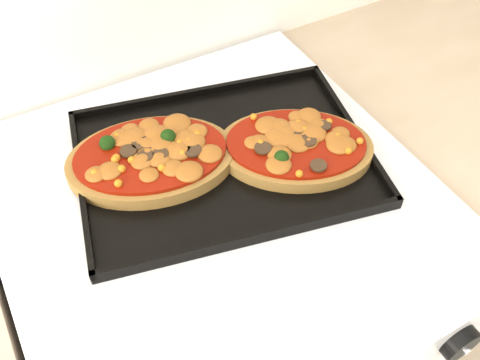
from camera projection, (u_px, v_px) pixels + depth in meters
stove at (222, 332)px, 1.10m from camera, size 0.60×0.60×0.91m
knob_right at (460, 344)px, 0.66m from camera, size 0.05×0.02×0.05m
baking_tray at (223, 157)px, 0.79m from camera, size 0.48×0.39×0.02m
pizza_left at (151, 157)px, 0.76m from camera, size 0.28×0.23×0.04m
pizza_right at (296, 146)px, 0.78m from camera, size 0.27×0.25×0.03m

